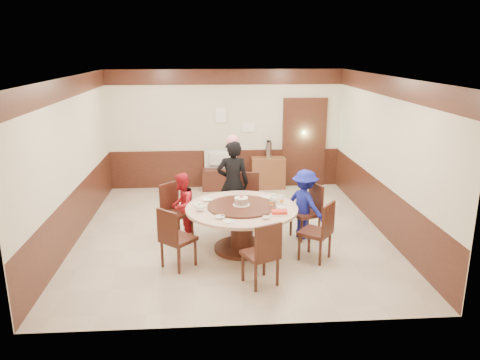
{
  "coord_description": "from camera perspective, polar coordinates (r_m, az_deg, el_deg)",
  "views": [
    {
      "loc": [
        -0.4,
        -8.0,
        3.27
      ],
      "look_at": [
        0.12,
        -0.36,
        1.1
      ],
      "focal_mm": 35.0,
      "sensor_mm": 36.0,
      "label": 1
    }
  ],
  "objects": [
    {
      "name": "bottle_0",
      "position": [
        7.69,
        3.86,
        -2.72
      ],
      "size": [
        0.06,
        0.06,
        0.16
      ],
      "primitive_type": "cylinder",
      "color": "white",
      "rests_on": "banquet_table"
    },
    {
      "name": "teapot_left",
      "position": [
        7.5,
        -4.94,
        -3.38
      ],
      "size": [
        0.17,
        0.15,
        0.13
      ],
      "primitive_type": "ellipsoid",
      "color": "white",
      "rests_on": "banquet_table"
    },
    {
      "name": "chair_1",
      "position": [
        8.97,
        1.01,
        -3.48
      ],
      "size": [
        0.47,
        0.48,
        0.97
      ],
      "rotation": [
        0.0,
        0.0,
        3.06
      ],
      "color": "#3C1B12",
      "rests_on": "ground"
    },
    {
      "name": "notice_left",
      "position": [
        11.07,
        -2.35,
        7.91
      ],
      "size": [
        0.25,
        0.0,
        0.35
      ],
      "primitive_type": "cube",
      "color": "white",
      "rests_on": "room"
    },
    {
      "name": "shrimp_platter",
      "position": [
        7.37,
        4.8,
        -4.0
      ],
      "size": [
        0.3,
        0.2,
        0.06
      ],
      "color": "white",
      "rests_on": "banquet_table"
    },
    {
      "name": "chair_2",
      "position": [
        8.44,
        -7.7,
        -4.9
      ],
      "size": [
        0.62,
        0.62,
        0.97
      ],
      "rotation": [
        0.0,
        0.0,
        3.93
      ],
      "color": "#3C1B12",
      "rests_on": "ground"
    },
    {
      "name": "chair_4",
      "position": [
        6.76,
        2.57,
        -10.23
      ],
      "size": [
        0.59,
        0.59,
        0.97
      ],
      "rotation": [
        0.0,
        0.0,
        6.72
      ],
      "color": "#3C1B12",
      "rests_on": "ground"
    },
    {
      "name": "bowl_4",
      "position": [
        7.77,
        -5.2,
        -3.05
      ],
      "size": [
        0.13,
        0.13,
        0.03
      ],
      "primitive_type": "imported",
      "color": "white",
      "rests_on": "banquet_table"
    },
    {
      "name": "side_cabinet",
      "position": [
        11.26,
        3.43,
        0.88
      ],
      "size": [
        0.8,
        0.4,
        0.75
      ],
      "primitive_type": "cube",
      "color": "brown",
      "rests_on": "ground"
    },
    {
      "name": "chair_5",
      "position": [
        7.59,
        9.26,
        -7.39
      ],
      "size": [
        0.62,
        0.62,
        0.97
      ],
      "rotation": [
        0.0,
        0.0,
        7.2
      ],
      "color": "#3C1B12",
      "rests_on": "ground"
    },
    {
      "name": "person_blue",
      "position": [
        8.31,
        7.9,
        -2.94
      ],
      "size": [
        0.84,
        0.92,
        1.24
      ],
      "primitive_type": "imported",
      "rotation": [
        0.0,
        0.0,
        2.19
      ],
      "color": "navy",
      "rests_on": "ground"
    },
    {
      "name": "chair_3",
      "position": [
        7.31,
        -7.63,
        -8.26
      ],
      "size": [
        0.62,
        0.62,
        0.97
      ],
      "rotation": [
        0.0,
        0.0,
        5.55
      ],
      "color": "#3C1B12",
      "rests_on": "ground"
    },
    {
      "name": "thermos",
      "position": [
        11.12,
        3.52,
        3.7
      ],
      "size": [
        0.15,
        0.15,
        0.38
      ],
      "primitive_type": "cylinder",
      "color": "silver",
      "rests_on": "side_cabinet"
    },
    {
      "name": "bowl_1",
      "position": [
        7.17,
        3.17,
        -4.61
      ],
      "size": [
        0.12,
        0.12,
        0.04
      ],
      "primitive_type": "imported",
      "color": "white",
      "rests_on": "banquet_table"
    },
    {
      "name": "notice_right",
      "position": [
        11.15,
        1.03,
        6.42
      ],
      "size": [
        0.3,
        0.0,
        0.22
      ],
      "primitive_type": "cube",
      "color": "white",
      "rests_on": "room"
    },
    {
      "name": "person_standing",
      "position": [
        8.73,
        -0.87,
        -0.43
      ],
      "size": [
        0.61,
        0.41,
        1.66
      ],
      "primitive_type": "imported",
      "rotation": [
        0.0,
        0.0,
        3.12
      ],
      "color": "black",
      "rests_on": "ground"
    },
    {
      "name": "tv_stand",
      "position": [
        11.17,
        -2.44,
        0.12
      ],
      "size": [
        0.85,
        0.45,
        0.5
      ],
      "primitive_type": "cube",
      "color": "#3C1B12",
      "rests_on": "ground"
    },
    {
      "name": "bowl_0",
      "position": [
        8.0,
        -4.05,
        -2.45
      ],
      "size": [
        0.15,
        0.15,
        0.04
      ],
      "primitive_type": "imported",
      "color": "white",
      "rests_on": "banquet_table"
    },
    {
      "name": "saucer_far",
      "position": [
        8.2,
        3.09,
        -2.07
      ],
      "size": [
        0.18,
        0.18,
        0.01
      ],
      "primitive_type": "cylinder",
      "color": "white",
      "rests_on": "banquet_table"
    },
    {
      "name": "room",
      "position": [
        8.32,
        -0.96,
        0.55
      ],
      "size": [
        6.0,
        6.04,
        2.84
      ],
      "color": "#C1AF9A",
      "rests_on": "ground"
    },
    {
      "name": "chair_0",
      "position": [
        8.42,
        8.06,
        -4.97
      ],
      "size": [
        0.57,
        0.57,
        0.97
      ],
      "rotation": [
        0.0,
        0.0,
        1.93
      ],
      "color": "#3C1B12",
      "rests_on": "ground"
    },
    {
      "name": "banquet_table",
      "position": [
        7.76,
        0.2,
        -4.84
      ],
      "size": [
        1.85,
        1.85,
        0.78
      ],
      "color": "#3C1B12",
      "rests_on": "ground"
    },
    {
      "name": "television",
      "position": [
        11.05,
        -2.47,
        2.48
      ],
      "size": [
        0.78,
        0.25,
        0.44
      ],
      "primitive_type": "imported",
      "rotation": [
        0.0,
        0.0,
        2.95
      ],
      "color": "gray",
      "rests_on": "tv_stand"
    },
    {
      "name": "bowl_3",
      "position": [
        7.6,
        5.08,
        -3.43
      ],
      "size": [
        0.15,
        0.15,
        0.05
      ],
      "primitive_type": "imported",
      "color": "white",
      "rests_on": "banquet_table"
    },
    {
      "name": "birthday_cake",
      "position": [
        7.68,
        0.15,
        -2.59
      ],
      "size": [
        0.28,
        0.28,
        0.19
      ],
      "color": "white",
      "rests_on": "banquet_table"
    },
    {
      "name": "bottle_1",
      "position": [
        7.8,
        5.13,
        -2.47
      ],
      "size": [
        0.06,
        0.06,
        0.16
      ],
      "primitive_type": "cylinder",
      "color": "white",
      "rests_on": "banquet_table"
    },
    {
      "name": "teapot_right",
      "position": [
        7.93,
        4.12,
        -2.31
      ],
      "size": [
        0.17,
        0.15,
        0.13
      ],
      "primitive_type": "ellipsoid",
      "color": "white",
      "rests_on": "banquet_table"
    },
    {
      "name": "saucer_near",
      "position": [
        7.06,
        -1.45,
        -5.05
      ],
      "size": [
        0.18,
        0.18,
        0.01
      ],
      "primitive_type": "cylinder",
      "color": "white",
      "rests_on": "banquet_table"
    },
    {
      "name": "bowl_2",
      "position": [
        7.19,
        -2.45,
        -4.55
      ],
      "size": [
        0.15,
        0.15,
        0.04
      ],
      "primitive_type": "imported",
      "color": "white",
      "rests_on": "banquet_table"
    },
    {
      "name": "person_red",
      "position": [
        8.33,
        -7.1,
        -3.09
      ],
      "size": [
        0.58,
        0.67,
        1.17
      ],
      "primitive_type": "imported",
      "rotation": [
        0.0,
        0.0,
        4.45
      ],
      "color": "red",
      "rests_on": "ground"
    }
  ]
}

